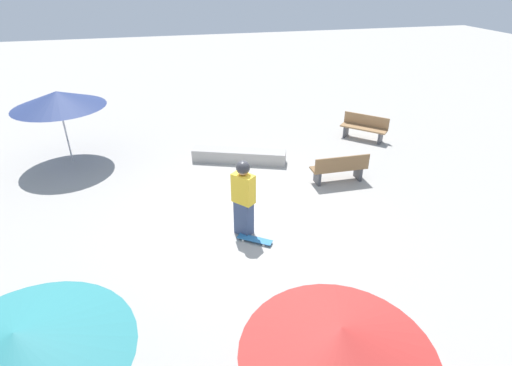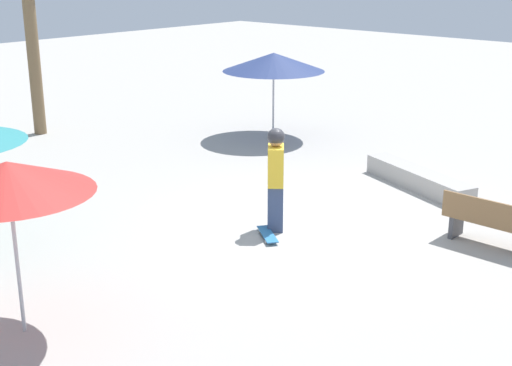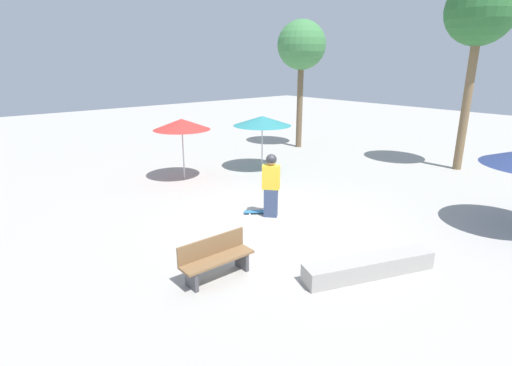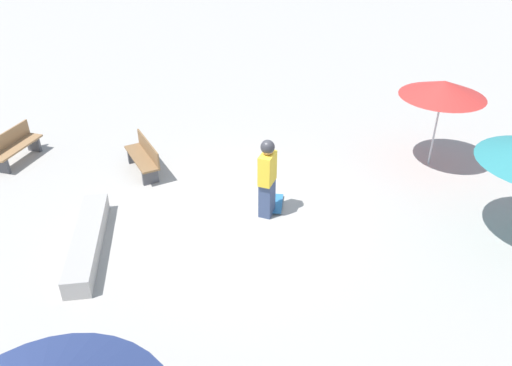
{
  "view_description": "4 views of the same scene",
  "coord_description": "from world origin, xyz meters",
  "px_view_note": "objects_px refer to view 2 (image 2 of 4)",
  "views": [
    {
      "loc": [
        8.01,
        -1.82,
        5.43
      ],
      "look_at": [
        0.3,
        0.09,
        1.11
      ],
      "focal_mm": 28.0,
      "sensor_mm": 36.0,
      "label": 1
    },
    {
      "loc": [
        9.55,
        7.38,
        4.61
      ],
      "look_at": [
        0.8,
        -0.54,
        0.85
      ],
      "focal_mm": 50.0,
      "sensor_mm": 36.0,
      "label": 2
    },
    {
      "loc": [
        -7.32,
        7.01,
        4.31
      ],
      "look_at": [
        1.04,
        -0.09,
        0.93
      ],
      "focal_mm": 28.0,
      "sensor_mm": 36.0,
      "label": 3
    },
    {
      "loc": [
        -4.07,
        -8.21,
        6.4
      ],
      "look_at": [
        0.44,
        -0.05,
        0.74
      ],
      "focal_mm": 35.0,
      "sensor_mm": 36.0,
      "label": 4
    }
  ],
  "objects_px": {
    "skateboard": "(268,234)",
    "shade_umbrella_navy": "(274,62)",
    "skater_main": "(276,176)",
    "bench_far": "(490,223)",
    "shade_umbrella_red": "(8,177)",
    "concrete_ledge": "(418,179)"
  },
  "relations": [
    {
      "from": "skater_main",
      "to": "shade_umbrella_red",
      "type": "height_order",
      "value": "shade_umbrella_red"
    },
    {
      "from": "skateboard",
      "to": "shade_umbrella_navy",
      "type": "distance_m",
      "value": 7.42
    },
    {
      "from": "concrete_ledge",
      "to": "bench_far",
      "type": "bearing_deg",
      "value": 51.04
    },
    {
      "from": "skater_main",
      "to": "shade_umbrella_navy",
      "type": "relative_size",
      "value": 0.69
    },
    {
      "from": "concrete_ledge",
      "to": "shade_umbrella_navy",
      "type": "height_order",
      "value": "shade_umbrella_navy"
    },
    {
      "from": "concrete_ledge",
      "to": "shade_umbrella_red",
      "type": "relative_size",
      "value": 1.28
    },
    {
      "from": "skateboard",
      "to": "shade_umbrella_navy",
      "type": "height_order",
      "value": "shade_umbrella_navy"
    },
    {
      "from": "skateboard",
      "to": "bench_far",
      "type": "relative_size",
      "value": 0.48
    },
    {
      "from": "skater_main",
      "to": "bench_far",
      "type": "distance_m",
      "value": 3.66
    },
    {
      "from": "skateboard",
      "to": "shade_umbrella_red",
      "type": "distance_m",
      "value": 4.95
    },
    {
      "from": "skater_main",
      "to": "shade_umbrella_navy",
      "type": "distance_m",
      "value": 6.84
    },
    {
      "from": "skateboard",
      "to": "shade_umbrella_red",
      "type": "bearing_deg",
      "value": -57.49
    },
    {
      "from": "bench_far",
      "to": "shade_umbrella_navy",
      "type": "height_order",
      "value": "shade_umbrella_navy"
    },
    {
      "from": "bench_far",
      "to": "shade_umbrella_red",
      "type": "relative_size",
      "value": 0.7
    },
    {
      "from": "bench_far",
      "to": "shade_umbrella_red",
      "type": "distance_m",
      "value": 7.59
    },
    {
      "from": "shade_umbrella_navy",
      "to": "concrete_ledge",
      "type": "bearing_deg",
      "value": 75.66
    },
    {
      "from": "skater_main",
      "to": "shade_umbrella_red",
      "type": "bearing_deg",
      "value": -40.78
    },
    {
      "from": "skateboard",
      "to": "concrete_ledge",
      "type": "distance_m",
      "value": 4.2
    },
    {
      "from": "concrete_ledge",
      "to": "shade_umbrella_red",
      "type": "xyz_separation_m",
      "value": [
        8.68,
        -0.72,
        1.88
      ]
    },
    {
      "from": "concrete_ledge",
      "to": "bench_far",
      "type": "relative_size",
      "value": 1.81
    },
    {
      "from": "concrete_ledge",
      "to": "shade_umbrella_navy",
      "type": "distance_m",
      "value": 5.58
    },
    {
      "from": "bench_far",
      "to": "shade_umbrella_navy",
      "type": "bearing_deg",
      "value": 156.96
    }
  ]
}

